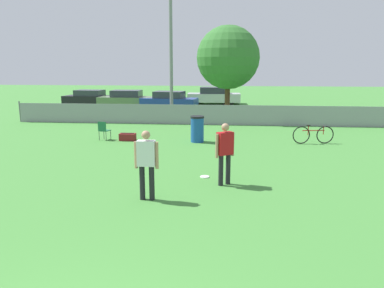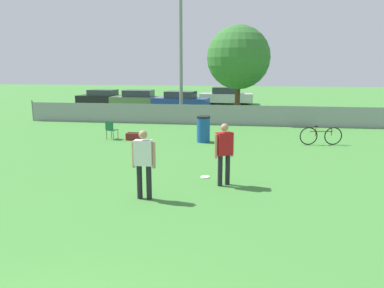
% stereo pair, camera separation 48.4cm
% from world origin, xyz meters
% --- Properties ---
extents(fence_backline, '(20.95, 0.07, 1.21)m').
position_xyz_m(fence_backline, '(0.00, 18.00, 0.55)').
color(fence_backline, gray).
rests_on(fence_backline, ground_plane).
extents(light_pole, '(0.90, 0.36, 9.62)m').
position_xyz_m(light_pole, '(-1.76, 19.46, 5.59)').
color(light_pole, gray).
rests_on(light_pole, ground_plane).
extents(tree_near_pole, '(3.82, 3.82, 5.61)m').
position_xyz_m(tree_near_pole, '(1.51, 20.80, 3.69)').
color(tree_near_pole, '#4C331E').
rests_on(tree_near_pole, ground_plane).
extents(player_defender_red, '(0.50, 0.42, 1.70)m').
position_xyz_m(player_defender_red, '(1.58, 7.33, 0.99)').
color(player_defender_red, black).
rests_on(player_defender_red, ground_plane).
extents(player_receiver_white, '(0.59, 0.22, 1.70)m').
position_xyz_m(player_receiver_white, '(-0.26, 5.98, 0.99)').
color(player_receiver_white, black).
rests_on(player_receiver_white, ground_plane).
extents(frisbee_disc, '(0.27, 0.27, 0.03)m').
position_xyz_m(frisbee_disc, '(1.00, 7.98, 0.01)').
color(frisbee_disc, white).
rests_on(frisbee_disc, ground_plane).
extents(folding_chair_sideline, '(0.49, 0.50, 0.83)m').
position_xyz_m(folding_chair_sideline, '(-3.77, 13.10, 0.48)').
color(folding_chair_sideline, '#333338').
rests_on(folding_chair_sideline, ground_plane).
extents(bicycle_sideline, '(1.73, 0.45, 0.79)m').
position_xyz_m(bicycle_sideline, '(5.17, 13.28, 0.38)').
color(bicycle_sideline, black).
rests_on(bicycle_sideline, ground_plane).
extents(trash_bin, '(0.58, 0.58, 1.11)m').
position_xyz_m(trash_bin, '(0.33, 13.15, 0.56)').
color(trash_bin, '#194C99').
rests_on(trash_bin, ground_plane).
extents(gear_bag_sideline, '(0.69, 0.38, 0.33)m').
position_xyz_m(gear_bag_sideline, '(-2.72, 13.14, 0.16)').
color(gear_bag_sideline, maroon).
rests_on(gear_bag_sideline, ground_plane).
extents(parked_car_dark, '(4.32, 2.00, 1.28)m').
position_xyz_m(parked_car_dark, '(-9.77, 27.29, 0.63)').
color(parked_car_dark, black).
rests_on(parked_car_dark, ground_plane).
extents(parked_car_olive, '(4.25, 1.75, 1.37)m').
position_xyz_m(parked_car_olive, '(-6.29, 25.91, 0.66)').
color(parked_car_olive, black).
rests_on(parked_car_olive, ground_plane).
extents(parked_car_blue, '(4.30, 2.22, 1.36)m').
position_xyz_m(parked_car_blue, '(-2.83, 25.14, 0.66)').
color(parked_car_blue, black).
rests_on(parked_car_blue, ground_plane).
extents(parked_car_silver, '(4.53, 1.99, 1.44)m').
position_xyz_m(parked_car_silver, '(0.29, 29.83, 0.69)').
color(parked_car_silver, black).
rests_on(parked_car_silver, ground_plane).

